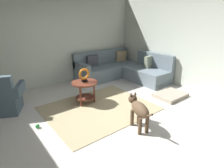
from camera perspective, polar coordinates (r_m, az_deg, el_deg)
The scene contains 11 objects.
ground_plane at distance 3.73m, azimuth 0.35°, elevation -12.73°, with size 6.00×6.00×0.10m, color silver.
wall_back at distance 5.76m, azimuth -18.82°, elevation 12.89°, with size 6.00×0.12×2.70m, color silver.
wall_right at distance 5.51m, azimuth 25.47°, elevation 11.76°, with size 0.12×6.00×2.70m, color silver.
area_rug at distance 4.26m, azimuth -4.03°, elevation -7.40°, with size 2.30×1.90×0.01m, color tan.
sectional_couch at distance 6.19m, azimuth 3.01°, elevation 4.35°, with size 2.20×2.25×0.88m.
armchair at distance 4.56m, azimuth -30.54°, elevation -4.01°, with size 0.98×0.89×0.88m.
side_table at distance 4.39m, azimuth -8.37°, elevation -0.83°, with size 0.60×0.60×0.54m.
torus_sculpture at distance 4.30m, azimuth -8.57°, elevation 2.84°, with size 0.28×0.08×0.33m.
dog_bed_mat at distance 5.06m, azimuth 17.51°, elevation -3.24°, with size 0.80×0.60×0.09m, color #B2A38E.
dog at distance 3.43m, azimuth 8.23°, elevation -7.77°, with size 0.37×0.82×0.63m.
dog_toy_ball at distance 3.82m, azimuth -21.98°, elevation -11.95°, with size 0.08×0.08×0.08m, color green.
Camera 1 is at (-1.97, -2.43, 1.97)m, focal length 29.71 mm.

